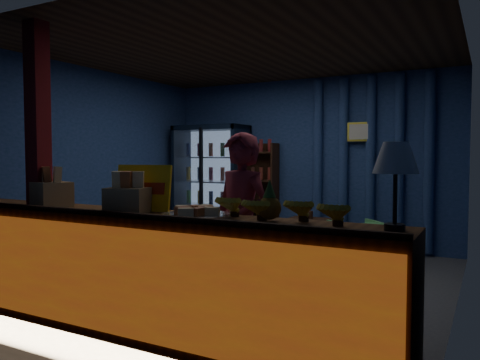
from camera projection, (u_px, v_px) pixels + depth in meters
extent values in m
plane|color=#515154|center=(240.00, 276.00, 5.47)|extent=(4.60, 4.60, 0.00)
plane|color=navy|center=(307.00, 162.00, 7.33)|extent=(4.60, 0.00, 4.60)
plane|color=navy|center=(100.00, 170.00, 3.46)|extent=(4.60, 0.00, 4.60)
plane|color=navy|center=(95.00, 163.00, 6.49)|extent=(0.00, 4.40, 4.40)
plane|color=navy|center=(460.00, 167.00, 4.31)|extent=(0.00, 4.40, 4.40)
plane|color=#472D19|center=(240.00, 51.00, 5.33)|extent=(4.60, 4.60, 0.00)
cube|color=brown|center=(129.00, 271.00, 3.77)|extent=(4.40, 0.55, 0.95)
cube|color=red|center=(103.00, 279.00, 3.52)|extent=(4.35, 0.02, 0.81)
cube|color=#341C10|center=(104.00, 213.00, 3.51)|extent=(4.40, 0.04, 0.04)
cube|color=maroon|center=(39.00, 167.00, 4.22)|extent=(0.16, 0.16, 2.60)
cube|color=black|center=(219.00, 182.00, 8.01)|extent=(1.20, 0.06, 1.90)
cube|color=black|center=(183.00, 182.00, 8.05)|extent=(0.06, 0.60, 1.90)
cube|color=black|center=(241.00, 184.00, 7.51)|extent=(0.06, 0.60, 1.90)
cube|color=black|center=(211.00, 128.00, 7.73)|extent=(1.20, 0.60, 0.08)
cube|color=black|center=(211.00, 237.00, 7.82)|extent=(1.20, 0.60, 0.08)
cube|color=#99B2D8|center=(218.00, 182.00, 7.97)|extent=(1.08, 0.02, 1.74)
cube|color=white|center=(202.00, 184.00, 7.53)|extent=(1.12, 0.02, 1.78)
cube|color=black|center=(201.00, 184.00, 7.51)|extent=(0.05, 0.05, 1.80)
cube|color=silver|center=(211.00, 229.00, 7.82)|extent=(1.08, 0.48, 0.02)
cylinder|color=#C3401B|center=(189.00, 220.00, 8.02)|extent=(0.07, 0.07, 0.22)
cylinder|color=#216318|center=(200.00, 221.00, 7.92)|extent=(0.07, 0.07, 0.22)
cylinder|color=#B9911C|center=(211.00, 222.00, 7.81)|extent=(0.07, 0.07, 0.22)
cylinder|color=navy|center=(223.00, 222.00, 7.70)|extent=(0.07, 0.07, 0.22)
cylinder|color=maroon|center=(235.00, 223.00, 7.60)|extent=(0.07, 0.07, 0.22)
cube|color=silver|center=(211.00, 206.00, 7.80)|extent=(1.08, 0.48, 0.02)
cylinder|color=#216318|center=(189.00, 197.00, 8.00)|extent=(0.07, 0.07, 0.22)
cylinder|color=#B9911C|center=(200.00, 197.00, 7.90)|extent=(0.07, 0.07, 0.22)
cylinder|color=navy|center=(211.00, 198.00, 7.79)|extent=(0.07, 0.07, 0.22)
cylinder|color=maroon|center=(223.00, 198.00, 7.68)|extent=(0.07, 0.07, 0.22)
cylinder|color=#C3401B|center=(235.00, 199.00, 7.58)|extent=(0.07, 0.07, 0.22)
cube|color=silver|center=(211.00, 182.00, 7.78)|extent=(1.08, 0.48, 0.02)
cylinder|color=#B9911C|center=(189.00, 173.00, 7.98)|extent=(0.07, 0.07, 0.22)
cylinder|color=navy|center=(200.00, 174.00, 7.88)|extent=(0.07, 0.07, 0.22)
cylinder|color=maroon|center=(211.00, 174.00, 7.77)|extent=(0.07, 0.07, 0.22)
cylinder|color=#C3401B|center=(223.00, 174.00, 7.66)|extent=(0.07, 0.07, 0.22)
cylinder|color=#216318|center=(235.00, 174.00, 7.56)|extent=(0.07, 0.07, 0.22)
cube|color=silver|center=(211.00, 158.00, 7.75)|extent=(1.08, 0.48, 0.02)
cylinder|color=navy|center=(189.00, 150.00, 7.96)|extent=(0.07, 0.07, 0.22)
cylinder|color=maroon|center=(200.00, 150.00, 7.85)|extent=(0.07, 0.07, 0.22)
cylinder|color=#C3401B|center=(211.00, 150.00, 7.75)|extent=(0.07, 0.07, 0.22)
cylinder|color=#216318|center=(223.00, 150.00, 7.64)|extent=(0.07, 0.07, 0.22)
cylinder|color=#B9911C|center=(235.00, 150.00, 7.53)|extent=(0.07, 0.07, 0.22)
cube|color=#341C10|center=(265.00, 192.00, 7.65)|extent=(0.50, 0.02, 1.60)
cube|color=#341C10|center=(249.00, 192.00, 7.64)|extent=(0.03, 0.28, 1.60)
cube|color=#341C10|center=(275.00, 194.00, 7.42)|extent=(0.03, 0.28, 1.60)
cube|color=#341C10|center=(261.00, 236.00, 7.57)|extent=(0.46, 0.26, 0.02)
cube|color=#341C10|center=(261.00, 208.00, 7.54)|extent=(0.46, 0.26, 0.02)
cube|color=#341C10|center=(262.00, 181.00, 7.52)|extent=(0.46, 0.26, 0.02)
cube|color=#341C10|center=(262.00, 153.00, 7.50)|extent=(0.46, 0.26, 0.02)
cylinder|color=navy|center=(318.00, 162.00, 7.18)|extent=(0.14, 0.14, 2.50)
cylinder|color=navy|center=(343.00, 162.00, 7.00)|extent=(0.14, 0.14, 2.50)
cylinder|color=navy|center=(370.00, 163.00, 6.81)|extent=(0.14, 0.14, 2.50)
cylinder|color=navy|center=(399.00, 163.00, 6.62)|extent=(0.14, 0.14, 2.50)
cylinder|color=navy|center=(429.00, 163.00, 6.43)|extent=(0.14, 0.14, 2.50)
cube|color=yellow|center=(360.00, 132.00, 6.82)|extent=(0.36, 0.03, 0.28)
cube|color=silver|center=(359.00, 132.00, 6.80)|extent=(0.30, 0.01, 0.22)
imported|color=maroon|center=(241.00, 228.00, 3.90)|extent=(0.66, 0.53, 1.60)
imported|color=#5FBF63|center=(357.00, 242.00, 6.07)|extent=(0.86, 0.86, 0.56)
cube|color=#341C10|center=(309.00, 237.00, 6.55)|extent=(0.58, 0.43, 0.52)
cylinder|color=#341C10|center=(309.00, 215.00, 6.53)|extent=(0.10, 0.10, 0.10)
cube|color=yellow|center=(143.00, 188.00, 3.79)|extent=(0.48, 0.19, 0.38)
cube|color=#A9250B|center=(142.00, 188.00, 3.77)|extent=(0.39, 0.11, 0.10)
cube|color=#9B6D4B|center=(128.00, 200.00, 3.67)|extent=(0.37, 0.33, 0.20)
cube|color=gold|center=(119.00, 179.00, 3.68)|extent=(0.09, 0.07, 0.13)
cube|color=#B34121|center=(128.00, 180.00, 3.66)|extent=(0.09, 0.07, 0.13)
cube|color=gold|center=(137.00, 180.00, 3.65)|extent=(0.09, 0.07, 0.13)
cube|color=#9B6D4B|center=(51.00, 194.00, 4.18)|extent=(0.40, 0.36, 0.22)
cube|color=gold|center=(47.00, 174.00, 4.23)|extent=(0.10, 0.08, 0.14)
cube|color=#B34121|center=(51.00, 174.00, 4.17)|extent=(0.10, 0.08, 0.14)
cube|color=gold|center=(55.00, 175.00, 4.11)|extent=(0.10, 0.08, 0.14)
cylinder|color=silver|center=(196.00, 216.00, 3.42)|extent=(0.51, 0.51, 0.03)
cube|color=gold|center=(208.00, 211.00, 3.37)|extent=(0.11, 0.08, 0.06)
cube|color=#B34121|center=(209.00, 210.00, 3.44)|extent=(0.13, 0.13, 0.06)
cube|color=gold|center=(204.00, 209.00, 3.50)|extent=(0.08, 0.11, 0.06)
cube|color=#B34121|center=(194.00, 209.00, 3.51)|extent=(0.13, 0.13, 0.06)
cube|color=gold|center=(185.00, 209.00, 3.46)|extent=(0.11, 0.08, 0.06)
cube|color=#B34121|center=(183.00, 211.00, 3.38)|extent=(0.13, 0.13, 0.06)
cube|color=gold|center=(188.00, 211.00, 3.33)|extent=(0.08, 0.11, 0.06)
cube|color=#B34121|center=(199.00, 212.00, 3.32)|extent=(0.13, 0.13, 0.06)
cylinder|color=black|center=(395.00, 227.00, 2.82)|extent=(0.13, 0.13, 0.04)
cylinder|color=black|center=(395.00, 196.00, 2.81)|extent=(0.03, 0.03, 0.38)
cone|color=white|center=(396.00, 158.00, 2.79)|extent=(0.27, 0.27, 0.19)
sphere|color=olive|center=(269.00, 208.00, 3.23)|extent=(0.16, 0.16, 0.16)
cone|color=#2E581E|center=(270.00, 188.00, 3.22)|extent=(0.09, 0.09, 0.13)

